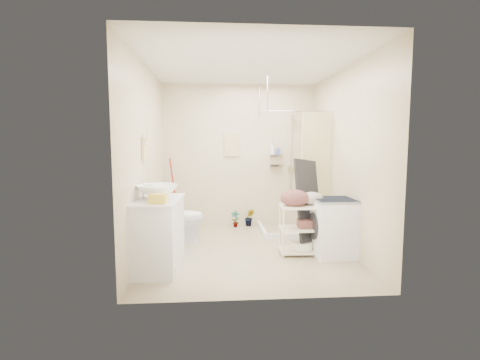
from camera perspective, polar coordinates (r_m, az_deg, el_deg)
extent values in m
plane|color=tan|center=(5.10, 1.27, -11.40)|extent=(3.20, 3.20, 0.00)
cube|color=silver|center=(4.98, 1.34, 18.48)|extent=(2.80, 3.20, 0.04)
cube|color=beige|center=(6.46, -0.03, 4.01)|extent=(2.80, 0.04, 2.60)
cube|color=beige|center=(3.28, 3.93, 2.07)|extent=(2.80, 0.04, 2.60)
cube|color=beige|center=(4.94, -15.12, 3.19)|extent=(0.04, 3.20, 2.60)
cube|color=beige|center=(5.19, 16.91, 3.27)|extent=(0.04, 3.20, 2.60)
cube|color=silver|center=(4.40, -13.30, -8.58)|extent=(0.59, 1.00, 0.86)
imported|color=white|center=(4.33, -13.42, -1.87)|extent=(0.51, 0.51, 0.17)
cube|color=gold|center=(4.00, -13.27, -2.98)|extent=(0.21, 0.17, 0.11)
cube|color=yellow|center=(4.13, -12.10, -14.68)|extent=(0.31, 0.26, 0.15)
imported|color=white|center=(5.44, -10.21, -6.06)|extent=(0.81, 0.50, 0.79)
imported|color=brown|center=(6.39, -0.79, -6.42)|extent=(0.17, 0.13, 0.30)
imported|color=brown|center=(6.48, 1.57, -6.16)|extent=(0.19, 0.16, 0.32)
cube|color=beige|center=(6.43, -1.36, 5.79)|extent=(0.28, 0.03, 0.42)
imported|color=silver|center=(6.44, 5.33, 5.24)|extent=(0.11, 0.11, 0.24)
imported|color=#3E4F98|center=(6.46, 6.31, 4.82)|extent=(0.07, 0.07, 0.15)
cube|color=white|center=(4.93, 15.06, -7.49)|extent=(0.54, 0.56, 0.78)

